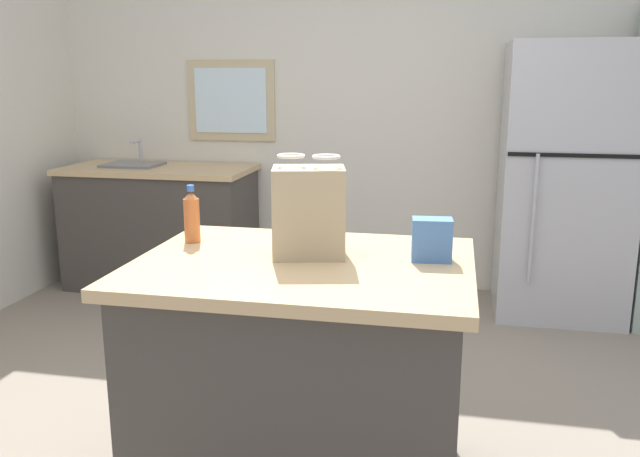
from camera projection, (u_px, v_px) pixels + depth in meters
name	position (u px, v px, depth m)	size (l,w,h in m)	color
back_wall	(376.00, 107.00, 4.83)	(4.96, 0.13, 2.67)	silver
kitchen_island	(304.00, 377.00, 2.47)	(1.21, 0.92, 0.92)	#423D38
refrigerator	(565.00, 182.00, 4.28)	(0.80, 0.72, 1.78)	#B7B7BC
sink_counter	(161.00, 225.00, 4.95)	(1.38, 0.68, 1.09)	#423D38
shopping_bag	(309.00, 211.00, 2.39)	(0.29, 0.24, 0.37)	tan
small_box	(432.00, 240.00, 2.35)	(0.14, 0.09, 0.15)	#4775B7
bottle	(192.00, 217.00, 2.61)	(0.06, 0.06, 0.23)	#C66633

